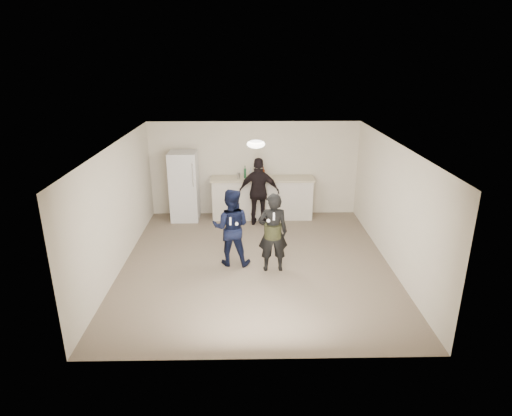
{
  "coord_description": "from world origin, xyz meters",
  "views": [
    {
      "loc": [
        -0.16,
        -8.02,
        4.11
      ],
      "look_at": [
        0.0,
        0.2,
        1.15
      ],
      "focal_mm": 30.0,
      "sensor_mm": 36.0,
      "label": 1
    }
  ],
  "objects_px": {
    "fridge": "(184,186)",
    "spectator": "(259,192)",
    "counter": "(262,199)",
    "shaker": "(239,176)",
    "man": "(231,227)",
    "woman": "(273,233)"
  },
  "relations": [
    {
      "from": "woman",
      "to": "spectator",
      "type": "height_order",
      "value": "spectator"
    },
    {
      "from": "counter",
      "to": "woman",
      "type": "bearing_deg",
      "value": -87.9
    },
    {
      "from": "shaker",
      "to": "spectator",
      "type": "xyz_separation_m",
      "value": [
        0.52,
        -0.39,
        -0.31
      ]
    },
    {
      "from": "fridge",
      "to": "woman",
      "type": "height_order",
      "value": "fridge"
    },
    {
      "from": "counter",
      "to": "shaker",
      "type": "xyz_separation_m",
      "value": [
        -0.61,
        -0.09,
        0.65
      ]
    },
    {
      "from": "shaker",
      "to": "man",
      "type": "height_order",
      "value": "man"
    },
    {
      "from": "counter",
      "to": "fridge",
      "type": "xyz_separation_m",
      "value": [
        -2.02,
        -0.07,
        0.38
      ]
    },
    {
      "from": "fridge",
      "to": "shaker",
      "type": "relative_size",
      "value": 10.59
    },
    {
      "from": "shaker",
      "to": "man",
      "type": "xyz_separation_m",
      "value": [
        -0.11,
        -2.58,
        -0.37
      ]
    },
    {
      "from": "fridge",
      "to": "man",
      "type": "distance_m",
      "value": 2.91
    },
    {
      "from": "spectator",
      "to": "woman",
      "type": "bearing_deg",
      "value": 101.03
    },
    {
      "from": "woman",
      "to": "counter",
      "type": "bearing_deg",
      "value": -90.71
    },
    {
      "from": "shaker",
      "to": "counter",
      "type": "bearing_deg",
      "value": 8.42
    },
    {
      "from": "shaker",
      "to": "spectator",
      "type": "bearing_deg",
      "value": -37.26
    },
    {
      "from": "fridge",
      "to": "woman",
      "type": "relative_size",
      "value": 1.11
    },
    {
      "from": "counter",
      "to": "fridge",
      "type": "distance_m",
      "value": 2.06
    },
    {
      "from": "woman",
      "to": "shaker",
      "type": "bearing_deg",
      "value": -78.73
    },
    {
      "from": "shaker",
      "to": "fridge",
      "type": "bearing_deg",
      "value": 179.16
    },
    {
      "from": "woman",
      "to": "fridge",
      "type": "bearing_deg",
      "value": -56.44
    },
    {
      "from": "shaker",
      "to": "spectator",
      "type": "height_order",
      "value": "spectator"
    },
    {
      "from": "fridge",
      "to": "spectator",
      "type": "bearing_deg",
      "value": -12.11
    },
    {
      "from": "spectator",
      "to": "man",
      "type": "bearing_deg",
      "value": 80.33
    }
  ]
}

